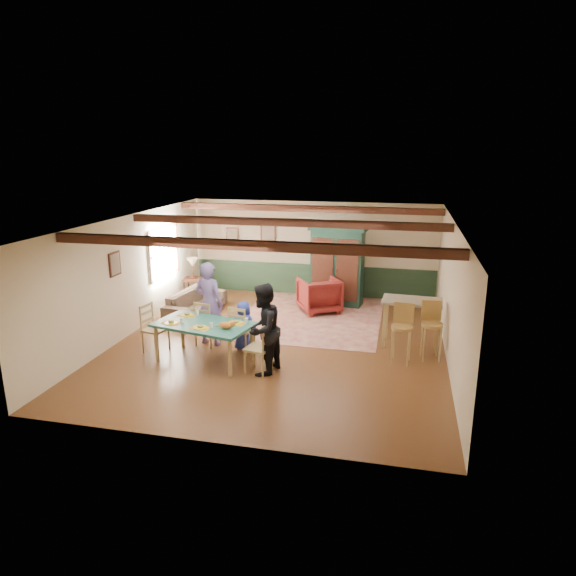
% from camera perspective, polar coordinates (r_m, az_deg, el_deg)
% --- Properties ---
extents(floor, '(8.00, 8.00, 0.00)m').
position_cam_1_polar(floor, '(11.29, -0.92, -6.21)').
color(floor, '#4C2A15').
rests_on(floor, ground).
extents(wall_back, '(7.00, 0.02, 2.70)m').
position_cam_1_polar(wall_back, '(14.69, 2.76, 4.35)').
color(wall_back, beige).
rests_on(wall_back, floor).
extents(wall_left, '(0.02, 8.00, 2.70)m').
position_cam_1_polar(wall_left, '(12.16, -17.19, 1.34)').
color(wall_left, beige).
rests_on(wall_left, floor).
extents(wall_right, '(0.02, 8.00, 2.70)m').
position_cam_1_polar(wall_right, '(10.63, 17.71, -0.68)').
color(wall_right, beige).
rests_on(wall_right, floor).
extents(ceiling, '(7.00, 8.00, 0.02)m').
position_cam_1_polar(ceiling, '(10.60, -0.98, 7.49)').
color(ceiling, silver).
rests_on(ceiling, wall_back).
extents(wainscot_back, '(6.95, 0.03, 0.90)m').
position_cam_1_polar(wainscot_back, '(14.87, 2.70, 0.93)').
color(wainscot_back, '#1C3421').
rests_on(wainscot_back, floor).
extents(ceiling_beam_front, '(6.95, 0.16, 0.16)m').
position_cam_1_polar(ceiling_beam_front, '(8.43, -4.71, 4.77)').
color(ceiling_beam_front, '#33170E').
rests_on(ceiling_beam_front, ceiling).
extents(ceiling_beam_mid, '(6.95, 0.16, 0.16)m').
position_cam_1_polar(ceiling_beam_mid, '(11.00, -0.48, 7.30)').
color(ceiling_beam_mid, '#33170E').
rests_on(ceiling_beam_mid, ceiling).
extents(ceiling_beam_back, '(6.95, 0.16, 0.16)m').
position_cam_1_polar(ceiling_beam_back, '(13.52, 2.07, 8.80)').
color(ceiling_beam_back, '#33170E').
rests_on(ceiling_beam_back, ceiling).
extents(window_left, '(0.06, 1.60, 1.30)m').
position_cam_1_polar(window_left, '(13.57, -13.62, 3.87)').
color(window_left, white).
rests_on(window_left, wall_left).
extents(picture_left_wall, '(0.04, 0.42, 0.52)m').
position_cam_1_polar(picture_left_wall, '(11.56, -18.67, 2.55)').
color(picture_left_wall, gray).
rests_on(picture_left_wall, wall_left).
extents(picture_back_a, '(0.45, 0.04, 0.55)m').
position_cam_1_polar(picture_back_a, '(14.86, -2.21, 6.24)').
color(picture_back_a, gray).
rests_on(picture_back_a, wall_back).
extents(picture_back_b, '(0.38, 0.04, 0.48)m').
position_cam_1_polar(picture_back_b, '(15.20, -6.23, 5.80)').
color(picture_back_b, gray).
rests_on(picture_back_b, wall_back).
extents(dining_table, '(2.09, 1.44, 0.80)m').
position_cam_1_polar(dining_table, '(10.42, -9.27, -5.96)').
color(dining_table, '#1B574C').
rests_on(dining_table, floor).
extents(dining_chair_far_left, '(0.53, 0.55, 1.01)m').
position_cam_1_polar(dining_chair_far_left, '(11.20, -8.91, -3.84)').
color(dining_chair_far_left, '#9D834E').
rests_on(dining_chair_far_left, floor).
extents(dining_chair_far_right, '(0.53, 0.55, 1.01)m').
position_cam_1_polar(dining_chair_far_right, '(10.78, -5.14, -4.50)').
color(dining_chair_far_right, '#9D834E').
rests_on(dining_chair_far_right, floor).
extents(dining_chair_end_left, '(0.55, 0.53, 1.01)m').
position_cam_1_polar(dining_chair_end_left, '(11.09, -14.54, -4.37)').
color(dining_chair_end_left, '#9D834E').
rests_on(dining_chair_end_left, floor).
extents(dining_chair_end_right, '(0.55, 0.53, 1.01)m').
position_cam_1_polar(dining_chair_end_right, '(9.79, -3.33, -6.55)').
color(dining_chair_end_right, '#9D834E').
rests_on(dining_chair_end_right, floor).
extents(person_man, '(0.74, 0.57, 1.83)m').
position_cam_1_polar(person_man, '(11.14, -8.76, -1.71)').
color(person_man, '#6D5A9A').
rests_on(person_man, floor).
extents(person_woman, '(0.83, 0.97, 1.75)m').
position_cam_1_polar(person_woman, '(9.61, -2.80, -4.60)').
color(person_woman, black).
rests_on(person_woman, floor).
extents(person_child, '(0.58, 0.44, 1.07)m').
position_cam_1_polar(person_child, '(10.83, -4.92, -4.21)').
color(person_child, '#2A3BA8').
rests_on(person_child, floor).
extents(cat, '(0.40, 0.23, 0.19)m').
position_cam_1_polar(cat, '(9.87, -6.92, -4.06)').
color(cat, orange).
rests_on(cat, dining_table).
extents(place_setting_near_left, '(0.48, 0.40, 0.11)m').
position_cam_1_polar(place_setting_near_left, '(10.40, -12.86, -3.56)').
color(place_setting_near_left, gold).
rests_on(place_setting_near_left, dining_table).
extents(place_setting_near_center, '(0.48, 0.40, 0.11)m').
position_cam_1_polar(place_setting_near_center, '(10.01, -9.72, -4.14)').
color(place_setting_near_center, gold).
rests_on(place_setting_near_center, dining_table).
extents(place_setting_far_left, '(0.48, 0.40, 0.11)m').
position_cam_1_polar(place_setting_far_left, '(10.80, -11.15, -2.75)').
color(place_setting_far_left, gold).
rests_on(place_setting_far_left, dining_table).
extents(place_setting_far_right, '(0.48, 0.40, 0.11)m').
position_cam_1_polar(place_setting_far_right, '(10.18, -5.81, -3.65)').
color(place_setting_far_right, gold).
rests_on(place_setting_far_right, dining_table).
extents(area_rug, '(3.45, 4.10, 0.01)m').
position_cam_1_polar(area_rug, '(13.02, 2.66, -3.23)').
color(area_rug, '#C4AA8E').
rests_on(area_rug, floor).
extents(armoire, '(1.57, 0.78, 2.14)m').
position_cam_1_polar(armoire, '(13.87, 5.51, 2.45)').
color(armoire, '#122D23').
rests_on(armoire, floor).
extents(armchair, '(1.33, 1.34, 0.90)m').
position_cam_1_polar(armchair, '(13.35, 3.48, -0.77)').
color(armchair, '#4C0F11').
rests_on(armchair, floor).
extents(sofa, '(1.03, 2.13, 0.60)m').
position_cam_1_polar(sofa, '(13.41, -10.23, -1.59)').
color(sofa, '#413329').
rests_on(sofa, floor).
extents(end_table, '(0.57, 0.57, 0.63)m').
position_cam_1_polar(end_table, '(14.63, -10.42, -0.11)').
color(end_table, '#33170E').
rests_on(end_table, floor).
extents(table_lamp, '(0.34, 0.34, 0.57)m').
position_cam_1_polar(table_lamp, '(14.48, -10.54, 2.18)').
color(table_lamp, beige).
rests_on(table_lamp, end_table).
extents(counter_table, '(1.28, 0.79, 1.03)m').
position_cam_1_polar(counter_table, '(11.33, 13.48, -3.80)').
color(counter_table, tan).
rests_on(counter_table, floor).
extents(bar_stool_left, '(0.47, 0.51, 1.19)m').
position_cam_1_polar(bar_stool_left, '(10.39, 12.51, -5.03)').
color(bar_stool_left, olive).
rests_on(bar_stool_left, floor).
extents(bar_stool_right, '(0.47, 0.51, 1.19)m').
position_cam_1_polar(bar_stool_right, '(10.69, 15.66, -4.66)').
color(bar_stool_right, olive).
rests_on(bar_stool_right, floor).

